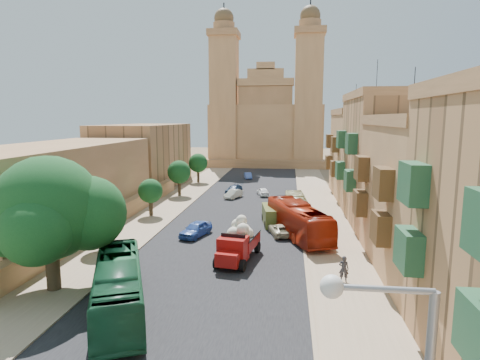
% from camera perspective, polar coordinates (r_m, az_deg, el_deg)
% --- Properties ---
extents(ground, '(260.00, 260.00, 0.00)m').
position_cam_1_polar(ground, '(22.75, -8.62, -20.34)').
color(ground, brown).
extents(road_surface, '(14.00, 140.00, 0.01)m').
position_cam_1_polar(road_surface, '(50.62, 0.56, -3.78)').
color(road_surface, black).
rests_on(road_surface, ground).
extents(sidewalk_east, '(5.00, 140.00, 0.01)m').
position_cam_1_polar(sidewalk_east, '(50.46, 11.36, -4.00)').
color(sidewalk_east, '#9C8266').
rests_on(sidewalk_east, ground).
extents(sidewalk_west, '(5.00, 140.00, 0.01)m').
position_cam_1_polar(sidewalk_west, '(52.52, -9.81, -3.45)').
color(sidewalk_west, '#9C8266').
rests_on(sidewalk_west, ground).
extents(kerb_east, '(0.25, 140.00, 0.12)m').
position_cam_1_polar(kerb_east, '(50.32, 8.52, -3.89)').
color(kerb_east, '#9C8266').
rests_on(kerb_east, ground).
extents(kerb_west, '(0.25, 140.00, 0.12)m').
position_cam_1_polar(kerb_west, '(51.85, -7.16, -3.49)').
color(kerb_west, '#9C8266').
rests_on(kerb_west, ground).
extents(townhouse_b, '(9.00, 14.00, 14.90)m').
position_cam_1_polar(townhouse_b, '(32.27, 25.68, -1.68)').
color(townhouse_b, '#A7774B').
rests_on(townhouse_b, ground).
extents(townhouse_c, '(9.00, 14.00, 17.40)m').
position_cam_1_polar(townhouse_c, '(45.48, 20.24, 3.05)').
color(townhouse_c, '#B27E51').
rests_on(townhouse_c, ground).
extents(townhouse_d, '(9.00, 14.00, 15.90)m').
position_cam_1_polar(townhouse_d, '(59.20, 17.16, 3.69)').
color(townhouse_d, '#A7774B').
rests_on(townhouse_d, ground).
extents(west_wall, '(1.00, 40.00, 1.80)m').
position_cam_1_polar(west_wall, '(44.25, -17.34, -4.85)').
color(west_wall, '#A7774B').
rests_on(west_wall, ground).
extents(west_building_low, '(10.00, 28.00, 8.40)m').
position_cam_1_polar(west_building_low, '(44.48, -25.07, -0.88)').
color(west_building_low, '#946740').
rests_on(west_building_low, ground).
extents(west_building_mid, '(10.00, 22.00, 10.00)m').
position_cam_1_polar(west_building_mid, '(67.62, -13.41, 3.45)').
color(west_building_mid, '#B27E51').
rests_on(west_building_mid, ground).
extents(church, '(28.00, 22.50, 36.30)m').
position_cam_1_polar(church, '(97.87, 3.83, 7.90)').
color(church, '#A7774B').
rests_on(church, ground).
extents(ficus_tree, '(8.75, 8.05, 8.75)m').
position_cam_1_polar(ficus_tree, '(28.16, -25.42, -4.10)').
color(ficus_tree, '#382C1C').
rests_on(ficus_tree, ground).
extents(street_tree_a, '(2.78, 2.78, 4.28)m').
position_cam_1_polar(street_tree_a, '(35.73, -19.10, -4.93)').
color(street_tree_a, '#382C1C').
rests_on(street_tree_a, ground).
extents(street_tree_b, '(2.76, 2.76, 4.24)m').
position_cam_1_polar(street_tree_b, '(46.55, -12.62, -1.57)').
color(street_tree_b, '#382C1C').
rests_on(street_tree_b, ground).
extents(street_tree_c, '(3.31, 3.31, 5.08)m').
position_cam_1_polar(street_tree_c, '(57.76, -8.66, 1.11)').
color(street_tree_c, '#382C1C').
rests_on(street_tree_c, ground).
extents(street_tree_d, '(3.27, 3.27, 5.03)m').
position_cam_1_polar(street_tree_d, '(69.30, -5.98, 2.41)').
color(street_tree_d, '#382C1C').
rests_on(street_tree_d, ground).
extents(red_truck, '(3.20, 6.13, 3.43)m').
position_cam_1_polar(red_truck, '(31.62, -0.26, -8.75)').
color(red_truck, maroon).
rests_on(red_truck, ground).
extents(olive_pickup, '(2.66, 4.80, 1.88)m').
position_cam_1_polar(olive_pickup, '(42.27, 4.73, -5.08)').
color(olive_pickup, '#525C22').
rests_on(olive_pickup, ground).
extents(bus_green_north, '(6.52, 10.85, 2.99)m').
position_cam_1_polar(bus_green_north, '(24.74, -16.90, -14.30)').
color(bus_green_north, '#1E5C38').
rests_on(bus_green_north, ground).
extents(bus_red_east, '(6.37, 11.41, 3.12)m').
position_cam_1_polar(bus_red_east, '(38.20, 8.25, -5.66)').
color(bus_red_east, '#A7250E').
rests_on(bus_red_east, ground).
extents(bus_cream_east, '(2.68, 8.81, 2.42)m').
position_cam_1_polar(bus_cream_east, '(46.04, 8.05, -3.61)').
color(bus_cream_east, beige).
rests_on(bus_cream_east, ground).
extents(car_blue_a, '(2.83, 4.41, 1.40)m').
position_cam_1_polar(car_blue_a, '(38.21, -6.31, -6.95)').
color(car_blue_a, '#365AAE').
rests_on(car_blue_a, ground).
extents(car_white_a, '(2.42, 3.82, 1.19)m').
position_cam_1_polar(car_white_a, '(55.74, -0.93, -1.99)').
color(car_white_a, beige).
rests_on(car_white_a, ground).
extents(car_cream, '(2.73, 4.21, 1.08)m').
position_cam_1_polar(car_cream, '(38.59, 5.75, -7.03)').
color(car_cream, '#C4B995').
rests_on(car_cream, ground).
extents(car_dkblue, '(2.58, 4.27, 1.16)m').
position_cam_1_polar(car_dkblue, '(59.43, -0.87, -1.33)').
color(car_dkblue, '#132540').
rests_on(car_dkblue, ground).
extents(car_white_b, '(2.21, 3.63, 1.15)m').
position_cam_1_polar(car_white_b, '(57.60, 3.26, -1.67)').
color(car_white_b, white).
rests_on(car_white_b, ground).
extents(car_blue_b, '(1.86, 3.53, 1.11)m').
position_cam_1_polar(car_blue_b, '(73.58, 1.15, 0.62)').
color(car_blue_b, '#516FCB').
rests_on(car_blue_b, ground).
extents(pedestrian_a, '(0.74, 0.56, 1.82)m').
position_cam_1_polar(pedestrian_a, '(28.74, 14.55, -12.13)').
color(pedestrian_a, '#2C2B2F').
rests_on(pedestrian_a, ground).
extents(pedestrian_c, '(0.83, 1.23, 1.94)m').
position_cam_1_polar(pedestrian_c, '(35.56, 12.83, -7.88)').
color(pedestrian_c, '#38393E').
rests_on(pedestrian_c, ground).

